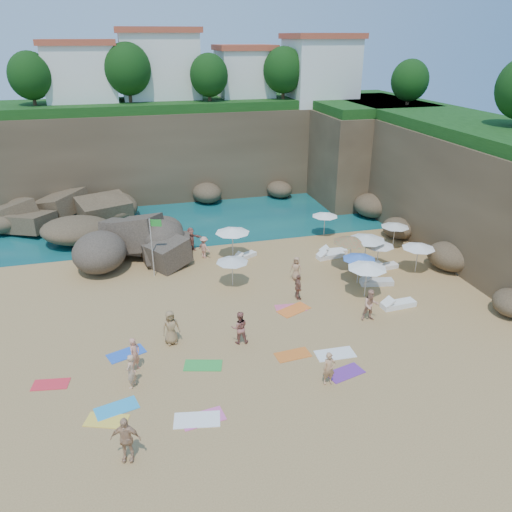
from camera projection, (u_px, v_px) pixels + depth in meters
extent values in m
plane|color=tan|center=(235.00, 313.00, 27.94)|extent=(120.00, 120.00, 0.00)
plane|color=#0C4751|center=(174.00, 178.00, 54.45)|extent=(120.00, 120.00, 0.00)
cube|color=brown|center=(198.00, 150.00, 48.89)|extent=(44.00, 8.00, 8.00)
cube|color=brown|center=(455.00, 183.00, 37.89)|extent=(8.00, 30.00, 8.00)
cube|color=brown|center=(361.00, 152.00, 48.02)|extent=(10.00, 12.00, 8.00)
cube|color=white|center=(82.00, 78.00, 44.68)|extent=(6.00, 5.00, 5.50)
cube|color=#B2472D|center=(77.00, 42.00, 43.47)|extent=(6.48, 5.40, 0.50)
cube|color=white|center=(160.00, 71.00, 47.02)|extent=(7.00, 6.00, 6.50)
cube|color=#B2472D|center=(157.00, 30.00, 45.61)|extent=(7.56, 6.48, 0.50)
cube|color=white|center=(244.00, 78.00, 48.33)|extent=(5.00, 5.00, 5.00)
cube|color=#B2472D|center=(244.00, 47.00, 47.22)|extent=(5.40, 5.40, 0.50)
cube|color=white|center=(320.00, 73.00, 48.02)|extent=(6.00, 6.00, 6.00)
cube|color=#B2472D|center=(322.00, 36.00, 46.71)|extent=(6.48, 6.48, 0.50)
sphere|color=#11380F|center=(30.00, 76.00, 41.78)|extent=(3.60, 3.60, 3.60)
sphere|color=#11380F|center=(128.00, 69.00, 43.52)|extent=(4.05, 4.05, 4.05)
sphere|color=#11380F|center=(209.00, 75.00, 44.52)|extent=(3.42, 3.42, 3.42)
sphere|color=#11380F|center=(284.00, 70.00, 46.05)|extent=(3.78, 3.78, 3.78)
sphere|color=#11380F|center=(410.00, 80.00, 42.22)|extent=(3.15, 3.15, 3.15)
cylinder|color=white|center=(5.00, 160.00, 49.33)|extent=(0.10, 0.10, 6.00)
cylinder|color=white|center=(21.00, 159.00, 49.69)|extent=(0.10, 0.10, 6.00)
cylinder|color=silver|center=(152.00, 248.00, 31.49)|extent=(0.08, 0.08, 3.93)
cube|color=#24902D|center=(156.00, 223.00, 30.92)|extent=(0.66, 0.26, 0.44)
cylinder|color=silver|center=(233.00, 244.00, 34.46)|extent=(0.06, 0.06, 2.14)
cone|color=white|center=(232.00, 230.00, 34.05)|extent=(2.40, 2.40, 0.37)
cylinder|color=silver|center=(324.00, 225.00, 38.48)|extent=(0.05, 0.05, 1.78)
cone|color=white|center=(325.00, 214.00, 38.14)|extent=(2.00, 2.00, 0.30)
cylinder|color=silver|center=(365.00, 252.00, 33.03)|extent=(0.07, 0.07, 2.23)
cone|color=silver|center=(367.00, 237.00, 32.60)|extent=(2.50, 2.50, 0.38)
cylinder|color=silver|center=(232.00, 272.00, 30.70)|extent=(0.05, 0.05, 1.79)
cone|color=silver|center=(232.00, 260.00, 30.36)|extent=(2.01, 2.01, 0.31)
cylinder|color=silver|center=(350.00, 254.00, 32.76)|extent=(0.06, 0.06, 2.19)
cone|color=red|center=(352.00, 240.00, 32.34)|extent=(2.46, 2.46, 0.37)
cylinder|color=silver|center=(394.00, 236.00, 36.29)|extent=(0.05, 0.05, 1.81)
cone|color=silver|center=(395.00, 225.00, 35.95)|extent=(2.03, 2.03, 0.31)
cylinder|color=silver|center=(378.00, 256.00, 33.04)|extent=(0.05, 0.05, 1.80)
cone|color=silver|center=(379.00, 244.00, 32.70)|extent=(2.01, 2.01, 0.31)
cylinder|color=silver|center=(366.00, 281.00, 29.35)|extent=(0.06, 0.06, 2.06)
cone|color=white|center=(367.00, 266.00, 28.96)|extent=(2.32, 2.32, 0.35)
cylinder|color=silver|center=(358.00, 270.00, 30.99)|extent=(0.05, 0.05, 1.85)
cone|color=#3C6BCC|center=(359.00, 257.00, 30.63)|extent=(2.07, 2.07, 0.32)
cylinder|color=silver|center=(417.00, 259.00, 32.48)|extent=(0.06, 0.06, 1.89)
cone|color=white|center=(419.00, 246.00, 32.12)|extent=(2.12, 2.12, 0.32)
cube|color=white|center=(245.00, 256.00, 34.88)|extent=(1.79, 1.35, 0.27)
cube|color=white|center=(331.00, 256.00, 34.90)|extent=(2.07, 0.92, 0.31)
cube|color=white|center=(385.00, 267.00, 33.25)|extent=(1.88, 0.81, 0.28)
cube|color=white|center=(333.00, 252.00, 35.55)|extent=(1.98, 0.75, 0.30)
cube|color=silver|center=(377.00, 282.00, 31.13)|extent=(2.12, 1.05, 0.32)
cube|color=white|center=(398.00, 304.00, 28.55)|extent=(2.06, 0.81, 0.32)
cube|color=#29A0DA|center=(117.00, 408.00, 20.78)|extent=(1.91, 1.29, 0.03)
cube|color=pink|center=(203.00, 418.00, 20.23)|extent=(1.85, 1.11, 0.03)
cube|color=orange|center=(293.00, 355.00, 24.27)|extent=(1.76, 0.98, 0.03)
cube|color=green|center=(203.00, 365.00, 23.49)|extent=(1.95, 1.33, 0.03)
cube|color=yellow|center=(107.00, 420.00, 20.12)|extent=(1.87, 1.39, 0.03)
cube|color=white|center=(197.00, 420.00, 20.15)|extent=(2.00, 1.25, 0.03)
cube|color=#6C2D92|center=(345.00, 373.00, 22.97)|extent=(1.91, 1.28, 0.03)
cube|color=red|center=(51.00, 384.00, 22.21)|extent=(1.68, 1.03, 0.03)
cube|color=blue|center=(126.00, 354.00, 24.36)|extent=(1.99, 1.45, 0.03)
cube|color=#E4587C|center=(291.00, 308.00, 28.47)|extent=(1.84, 1.07, 0.03)
cube|color=orange|center=(294.00, 310.00, 28.26)|extent=(2.08, 1.60, 0.03)
cube|color=white|center=(335.00, 354.00, 24.33)|extent=(1.94, 1.02, 0.03)
imported|color=tan|center=(135.00, 354.00, 22.87)|extent=(0.70, 0.74, 1.69)
imported|color=#A35E51|center=(240.00, 328.00, 24.92)|extent=(0.93, 0.77, 1.76)
imported|color=tan|center=(204.00, 247.00, 34.66)|extent=(0.92, 1.07, 1.56)
imported|color=#8E5B47|center=(298.00, 287.00, 29.12)|extent=(0.39, 0.93, 1.59)
imported|color=tan|center=(296.00, 268.00, 31.51)|extent=(0.85, 0.79, 1.55)
imported|color=#AA6355|center=(191.00, 239.00, 35.70)|extent=(1.69, 1.14, 1.78)
imported|color=#DBA77C|center=(131.00, 371.00, 21.75)|extent=(0.63, 0.72, 1.66)
imported|color=tan|center=(128.00, 455.00, 18.20)|extent=(1.55, 2.09, 0.46)
imported|color=#96744B|center=(172.00, 339.00, 25.10)|extent=(1.20, 1.94, 0.48)
imported|color=tan|center=(328.00, 380.00, 22.21)|extent=(0.63, 1.58, 0.37)
imported|color=tan|center=(370.00, 315.00, 27.14)|extent=(1.14, 1.91, 0.68)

